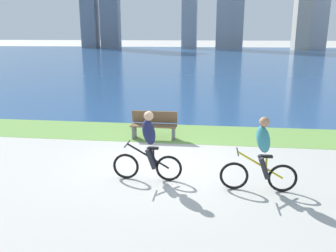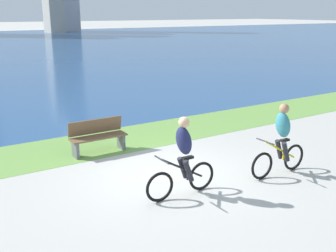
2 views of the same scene
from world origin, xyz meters
TOP-DOWN VIEW (x-y plane):
  - ground_plane at (0.00, 0.00)m, footprint 300.00×300.00m
  - grass_strip_bayside at (0.00, 3.01)m, footprint 120.00×2.36m
  - cyclist_lead at (-0.26, -1.04)m, footprint 1.65×0.52m
  - cyclist_trailing at (2.26, -1.31)m, footprint 1.67×0.52m
  - bench_near_path at (-0.69, 2.32)m, footprint 1.50×0.47m

SIDE VIEW (x-z plane):
  - ground_plane at x=0.00m, z-range 0.00..0.00m
  - grass_strip_bayside at x=0.00m, z-range 0.00..0.01m
  - bench_near_path at x=-0.69m, z-range 0.00..0.90m
  - cyclist_lead at x=-0.26m, z-range 0.00..1.66m
  - cyclist_trailing at x=2.26m, z-range 0.00..1.67m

